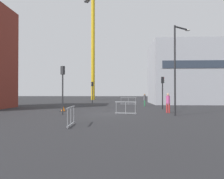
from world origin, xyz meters
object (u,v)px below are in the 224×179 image
object	(u,v)px
streetlamp_tall	(177,62)
traffic_light_island	(63,82)
pedestrian_waiting	(145,99)
construction_crane	(93,31)
traffic_light_near	(163,87)
traffic_light_far	(92,89)
pedestrian_walking	(168,101)
traffic_cone_on_verge	(63,109)

from	to	relation	value
streetlamp_tall	traffic_light_island	distance (m)	9.50
streetlamp_tall	pedestrian_waiting	world-z (taller)	streetlamp_tall
construction_crane	traffic_light_island	size ratio (longest dim) A/B	6.62
traffic_light_near	pedestrian_waiting	size ratio (longest dim) A/B	2.15
construction_crane	traffic_light_far	xyz separation A→B (m)	(2.09, -17.01, -14.43)
construction_crane	pedestrian_walking	xyz separation A→B (m)	(11.12, -32.44, -15.81)
traffic_light_far	pedestrian_waiting	world-z (taller)	traffic_light_far
traffic_light_island	pedestrian_waiting	xyz separation A→B (m)	(8.02, 11.29, -1.76)
streetlamp_tall	traffic_cone_on_verge	bearing A→B (deg)	161.29
pedestrian_waiting	traffic_light_far	bearing A→B (deg)	142.12
traffic_light_near	traffic_light_far	world-z (taller)	traffic_light_far
streetlamp_tall	traffic_light_near	distance (m)	6.65
traffic_light_island	construction_crane	bearing A→B (deg)	93.29
pedestrian_waiting	traffic_cone_on_verge	bearing A→B (deg)	-137.75
traffic_light_island	traffic_light_far	xyz separation A→B (m)	(0.11, 17.45, -0.30)
traffic_light_island	traffic_light_far	size ratio (longest dim) A/B	1.14
streetlamp_tall	pedestrian_walking	world-z (taller)	streetlamp_tall
traffic_light_far	pedestrian_waiting	size ratio (longest dim) A/B	2.15
traffic_cone_on_verge	traffic_light_near	bearing A→B (deg)	15.87
construction_crane	traffic_light_island	bearing A→B (deg)	-86.71
construction_crane	traffic_light_island	xyz separation A→B (m)	(1.98, -34.46, -14.14)
pedestrian_walking	traffic_light_far	bearing A→B (deg)	120.33
pedestrian_walking	construction_crane	bearing A→B (deg)	108.92
traffic_cone_on_verge	streetlamp_tall	bearing A→B (deg)	-18.71
construction_crane	pedestrian_waiting	bearing A→B (deg)	-66.65
traffic_light_island	pedestrian_waiting	bearing A→B (deg)	54.62
pedestrian_waiting	traffic_light_island	bearing A→B (deg)	-125.38
pedestrian_walking	traffic_cone_on_verge	xyz separation A→B (m)	(-9.97, 1.23, -0.78)
construction_crane	traffic_light_near	world-z (taller)	construction_crane
traffic_light_far	pedestrian_walking	world-z (taller)	traffic_light_far
streetlamp_tall	pedestrian_waiting	xyz separation A→B (m)	(-1.34, 11.50, -3.33)
pedestrian_walking	traffic_cone_on_verge	size ratio (longest dim) A/B	3.15
traffic_light_near	traffic_cone_on_verge	world-z (taller)	traffic_light_near
traffic_light_island	traffic_light_near	xyz separation A→B (m)	(9.43, 6.17, -0.30)
streetlamp_tall	pedestrian_waiting	distance (m)	12.05
traffic_light_island	pedestrian_walking	xyz separation A→B (m)	(9.14, 2.02, -1.68)
streetlamp_tall	traffic_light_near	bearing A→B (deg)	89.38
traffic_light_island	pedestrian_waiting	world-z (taller)	traffic_light_island
pedestrian_walking	pedestrian_waiting	world-z (taller)	pedestrian_walking
pedestrian_waiting	construction_crane	bearing A→B (deg)	113.35
streetlamp_tall	traffic_cone_on_verge	distance (m)	11.50
pedestrian_walking	traffic_cone_on_verge	world-z (taller)	pedestrian_walking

